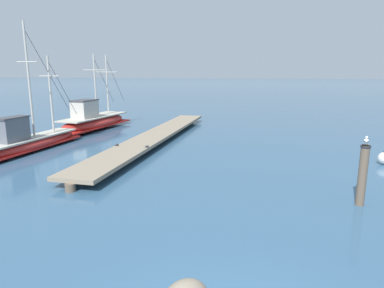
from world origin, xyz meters
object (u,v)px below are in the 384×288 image
object	(u,v)px
fishing_boat_1	(93,120)
mooring_buoy	(384,158)
mooring_piling	(363,175)
fishing_boat_0	(28,141)
perched_seagull	(366,141)

from	to	relation	value
fishing_boat_1	mooring_buoy	xyz separation A→B (m)	(17.59, -5.20, -0.37)
mooring_piling	mooring_buoy	distance (m)	5.88
fishing_boat_0	perched_seagull	distance (m)	15.70
mooring_piling	perched_seagull	bearing A→B (deg)	-103.11
fishing_boat_1	perched_seagull	distance (m)	18.84
fishing_boat_0	mooring_piling	size ratio (longest dim) A/B	3.97
fishing_boat_1	mooring_buoy	world-z (taller)	fishing_boat_1
fishing_boat_0	mooring_piling	xyz separation A→B (m)	(15.19, -3.66, 0.46)
mooring_piling	fishing_boat_1	bearing A→B (deg)	145.49
fishing_boat_1	mooring_piling	size ratio (longest dim) A/B	4.00
fishing_boat_1	mooring_piling	bearing A→B (deg)	-34.51
mooring_piling	fishing_boat_0	bearing A→B (deg)	166.43
mooring_piling	perched_seagull	world-z (taller)	perched_seagull
fishing_boat_0	fishing_boat_1	size ratio (longest dim) A/B	0.99
mooring_piling	perched_seagull	size ratio (longest dim) A/B	5.06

